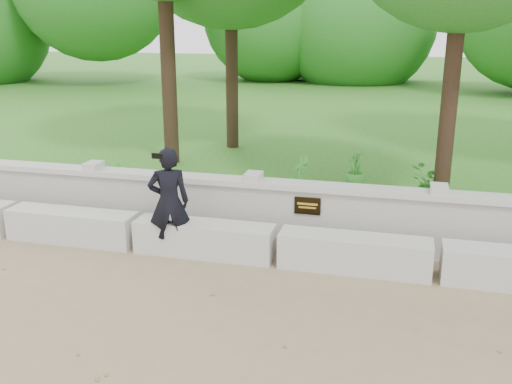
# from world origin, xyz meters

# --- Properties ---
(ground) EXTENTS (80.00, 80.00, 0.00)m
(ground) POSITION_xyz_m (0.00, 0.00, 0.00)
(ground) COLOR #8C7556
(ground) RESTS_ON ground
(lawn) EXTENTS (40.00, 22.00, 0.25)m
(lawn) POSITION_xyz_m (0.00, 14.00, 0.12)
(lawn) COLOR #235919
(lawn) RESTS_ON ground
(concrete_bench) EXTENTS (11.90, 0.45, 0.45)m
(concrete_bench) POSITION_xyz_m (0.00, 1.90, 0.22)
(concrete_bench) COLOR beige
(concrete_bench) RESTS_ON ground
(parapet_wall) EXTENTS (12.50, 0.35, 0.90)m
(parapet_wall) POSITION_xyz_m (0.00, 2.60, 0.46)
(parapet_wall) COLOR #BBB8B0
(parapet_wall) RESTS_ON ground
(man_main) EXTENTS (0.64, 0.61, 1.48)m
(man_main) POSITION_xyz_m (-1.44, 1.79, 0.74)
(man_main) COLOR black
(man_main) RESTS_ON ground
(shrub_a) EXTENTS (0.35, 0.32, 0.56)m
(shrub_a) POSITION_xyz_m (-3.03, 3.40, 0.53)
(shrub_a) COLOR #39882E
(shrub_a) RESTS_ON lawn
(shrub_b) EXTENTS (0.36, 0.42, 0.68)m
(shrub_b) POSITION_xyz_m (-0.10, 4.04, 0.59)
(shrub_b) COLOR #39882E
(shrub_b) RESTS_ON lawn
(shrub_c) EXTENTS (0.70, 0.69, 0.59)m
(shrub_c) POSITION_xyz_m (1.94, 4.31, 0.54)
(shrub_c) COLOR #39882E
(shrub_c) RESTS_ON lawn
(shrub_d) EXTENTS (0.45, 0.47, 0.65)m
(shrub_d) POSITION_xyz_m (0.74, 4.84, 0.58)
(shrub_d) COLOR #39882E
(shrub_d) RESTS_ON lawn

